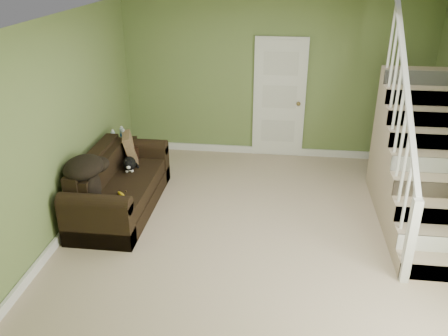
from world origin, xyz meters
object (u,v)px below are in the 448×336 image
(sofa, at_px, (118,189))
(side_table, at_px, (122,161))
(cat, at_px, (129,164))
(banana, at_px, (121,194))

(sofa, height_order, side_table, side_table)
(sofa, distance_m, cat, 0.41)
(sofa, height_order, cat, sofa)
(banana, bearing_deg, side_table, 61.22)
(sofa, height_order, banana, sofa)
(side_table, relative_size, banana, 5.12)
(sofa, relative_size, cat, 4.18)
(sofa, bearing_deg, cat, 78.96)
(side_table, distance_m, cat, 0.66)
(side_table, height_order, banana, side_table)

